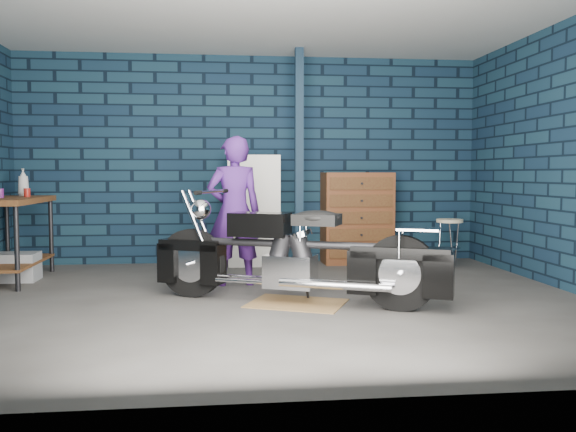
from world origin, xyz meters
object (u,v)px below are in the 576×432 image
motorcycle (297,247)px  shop_stool (449,243)px  locker (253,210)px  workbench (12,239)px  tool_chest (357,218)px  storage_bin (14,267)px  person (234,211)px

motorcycle → shop_stool: 2.92m
locker → workbench: bearing=-161.7°
workbench → tool_chest: 4.13m
workbench → shop_stool: 5.13m
motorcycle → locker: size_ratio=1.65×
storage_bin → tool_chest: tool_chest is taller
workbench → storage_bin: 0.30m
workbench → tool_chest: tool_chest is taller
storage_bin → locker: (2.66, 0.89, 0.55)m
workbench → shop_stool: size_ratio=2.33×
person → shop_stool: bearing=-168.2°
person → shop_stool: (2.71, 0.94, -0.48)m
locker → tool_chest: bearing=0.0°
person → tool_chest: (1.63, 1.39, -0.19)m
motorcycle → shop_stool: (2.18, 1.94, -0.21)m
motorcycle → shop_stool: motorcycle is taller
motorcycle → locker: locker is taller
tool_chest → locker: bearing=180.0°
motorcycle → tool_chest: bearing=89.5°
locker → person: bearing=-101.3°
motorcycle → storage_bin: bearing=176.8°
motorcycle → storage_bin: motorcycle is taller
workbench → storage_bin: size_ratio=2.85×
motorcycle → person: (-0.53, 1.00, 0.27)m
person → tool_chest: 2.15m
workbench → locker: size_ratio=1.00×
tool_chest → shop_stool: (1.08, -0.45, -0.29)m
workbench → locker: 2.83m
person → storage_bin: size_ratio=3.16×
workbench → tool_chest: size_ratio=1.18×
workbench → tool_chest: (4.03, 0.89, 0.14)m
storage_bin → shop_stool: bearing=4.9°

